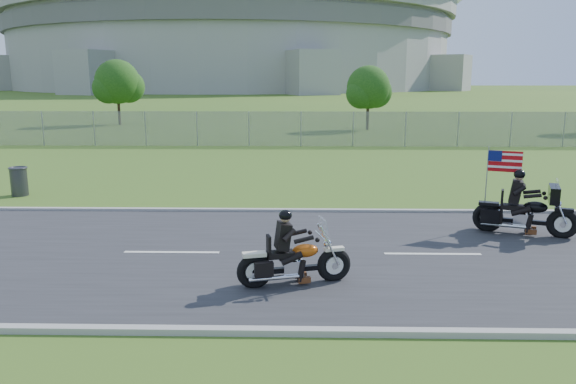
{
  "coord_description": "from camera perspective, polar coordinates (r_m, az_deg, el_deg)",
  "views": [
    {
      "loc": [
        0.95,
        -12.32,
        4.06
      ],
      "look_at": [
        0.69,
        0.0,
        1.48
      ],
      "focal_mm": 35.0,
      "sensor_mm": 36.0,
      "label": 1
    }
  ],
  "objects": [
    {
      "name": "tree_fence_near",
      "position": [
        42.68,
        8.22,
        10.26
      ],
      "size": [
        3.52,
        3.28,
        4.75
      ],
      "color": "#382316",
      "rests_on": "ground"
    },
    {
      "name": "motorcycle_lead",
      "position": [
        11.0,
        0.51,
        -7.09
      ],
      "size": [
        2.26,
        0.94,
        1.55
      ],
      "rotation": [
        0.0,
        0.0,
        0.26
      ],
      "color": "black",
      "rests_on": "ground"
    },
    {
      "name": "stadium",
      "position": [
        183.88,
        -5.51,
        15.38
      ],
      "size": [
        140.4,
        140.4,
        29.2
      ],
      "color": "#A3A099",
      "rests_on": "ground"
    },
    {
      "name": "curb_north",
      "position": [
        16.88,
        -2.04,
        -1.91
      ],
      "size": [
        120.0,
        0.18,
        0.12
      ],
      "primitive_type": "cube",
      "color": "#9E9B93",
      "rests_on": "ground"
    },
    {
      "name": "trash_can",
      "position": [
        21.21,
        -25.65,
        0.94
      ],
      "size": [
        0.69,
        0.69,
        0.96
      ],
      "primitive_type": "cylinder",
      "rotation": [
        0.0,
        0.0,
        0.29
      ],
      "color": "#36353A",
      "rests_on": "ground"
    },
    {
      "name": "curb_south",
      "position": [
        9.24,
        -4.96,
        -13.92
      ],
      "size": [
        120.0,
        0.18,
        0.12
      ],
      "primitive_type": "cube",
      "color": "#9E9B93",
      "rests_on": "ground"
    },
    {
      "name": "ground",
      "position": [
        13.01,
        -3.05,
        -6.36
      ],
      "size": [
        420.0,
        420.0,
        0.0
      ],
      "primitive_type": "plane",
      "color": "#30541A",
      "rests_on": "ground"
    },
    {
      "name": "motorcycle_follow",
      "position": [
        15.56,
        22.91,
        -2.02
      ],
      "size": [
        2.46,
        1.26,
        2.13
      ],
      "rotation": [
        0.0,
        0.0,
        -0.35
      ],
      "color": "black",
      "rests_on": "ground"
    },
    {
      "name": "fence",
      "position": [
        33.01,
        -9.22,
        6.37
      ],
      "size": [
        60.0,
        0.03,
        2.0
      ],
      "primitive_type": "cube",
      "color": "gray",
      "rests_on": "ground"
    },
    {
      "name": "tree_fence_mid",
      "position": [
        48.7,
        -16.87,
        10.45
      ],
      "size": [
        3.96,
        3.69,
        5.3
      ],
      "color": "#382316",
      "rests_on": "ground"
    },
    {
      "name": "road",
      "position": [
        13.0,
        -3.05,
        -6.28
      ],
      "size": [
        120.0,
        8.0,
        0.04
      ],
      "primitive_type": "cube",
      "color": "#28282B",
      "rests_on": "ground"
    }
  ]
}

